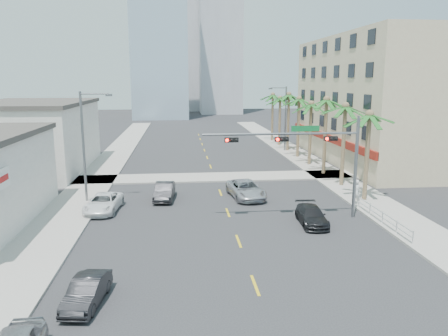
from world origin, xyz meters
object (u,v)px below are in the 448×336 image
car_lane_left (164,191)px  traffic_signal_mast (313,150)px  car_parked_mid (87,292)px  car_lane_center (246,189)px  car_parked_far (104,203)px  car_lane_right (312,216)px  pedestrian (356,192)px

car_lane_left → traffic_signal_mast: bearing=-26.5°
car_parked_mid → car_lane_center: car_lane_center is taller
car_parked_far → car_lane_right: car_parked_far is taller
traffic_signal_mast → car_lane_center: 8.40m
car_lane_center → car_lane_right: (3.50, -7.35, -0.13)m
car_parked_far → car_lane_left: car_lane_left is taller
traffic_signal_mast → pedestrian: 6.65m
car_lane_center → car_parked_mid: bearing=-127.5°
car_parked_far → car_lane_right: (14.90, -4.56, -0.06)m
car_lane_right → pedestrian: 6.34m
car_parked_far → car_lane_left: size_ratio=1.13×
car_parked_far → pedestrian: pedestrian is taller
traffic_signal_mast → car_lane_right: traffic_signal_mast is taller
car_parked_mid → car_lane_left: size_ratio=0.87×
car_parked_mid → car_lane_center: bearing=68.0°
car_parked_mid → car_lane_center: (9.80, 17.11, 0.13)m
traffic_signal_mast → car_lane_left: traffic_signal_mast is taller
traffic_signal_mast → car_lane_left: (-10.67, 6.31, -4.36)m
pedestrian → car_lane_left: bearing=-19.5°
car_parked_mid → traffic_signal_mast: bearing=46.7°
car_parked_far → car_lane_center: (11.40, 2.79, 0.07)m
traffic_signal_mast → car_parked_far: bearing=167.6°
car_parked_far → car_lane_center: size_ratio=0.91×
pedestrian → car_parked_far: bearing=-8.1°
car_lane_left → car_lane_right: 12.82m
car_parked_mid → car_lane_center: 19.72m
car_lane_right → car_parked_mid: bearing=-140.7°
traffic_signal_mast → car_lane_center: traffic_signal_mast is taller
traffic_signal_mast → car_lane_left: bearing=149.4°
car_lane_left → pedestrian: 15.63m
car_lane_right → car_lane_center: bearing=118.5°
car_lane_left → car_lane_center: car_lane_center is taller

